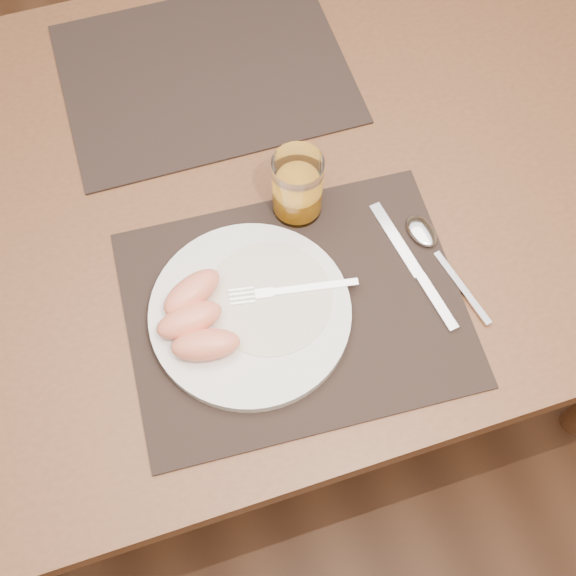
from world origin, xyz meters
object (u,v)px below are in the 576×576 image
at_px(placemat_far, 205,73).
at_px(fork, 282,291).
at_px(plate, 250,313).
at_px(juice_glass, 297,189).
at_px(spoon, 427,239).
at_px(table, 262,208).
at_px(placemat_near, 295,308).
at_px(knife, 419,276).

height_order(placemat_far, fork, fork).
distance_m(plate, juice_glass, 0.19).
bearing_deg(spoon, placemat_far, 118.62).
bearing_deg(table, fork, -98.52).
relative_size(placemat_near, placemat_far, 1.00).
bearing_deg(placemat_near, placemat_far, 91.07).
xyz_separation_m(table, placemat_near, (-0.02, -0.22, 0.09)).
bearing_deg(table, spoon, -43.20).
height_order(table, juice_glass, juice_glass).
height_order(plate, knife, plate).
bearing_deg(knife, placemat_near, 177.29).
xyz_separation_m(table, fork, (-0.03, -0.20, 0.11)).
bearing_deg(juice_glass, placemat_far, 101.95).
xyz_separation_m(spoon, juice_glass, (-0.16, 0.11, 0.04)).
distance_m(placemat_far, spoon, 0.46).
xyz_separation_m(plate, knife, (0.24, -0.02, -0.01)).
xyz_separation_m(placemat_near, spoon, (0.21, 0.04, 0.01)).
bearing_deg(table, placemat_far, 96.92).
xyz_separation_m(placemat_near, placemat_far, (-0.01, 0.44, 0.00)).
bearing_deg(placemat_far, fork, -90.44).
relative_size(knife, juice_glass, 2.04).
height_order(placemat_far, spoon, spoon).
xyz_separation_m(placemat_far, knife, (0.19, -0.45, 0.00)).
bearing_deg(plate, fork, 14.97).
distance_m(plate, knife, 0.24).
bearing_deg(fork, placemat_far, 89.56).
relative_size(placemat_near, plate, 1.67).
bearing_deg(plate, placemat_near, -6.49).
bearing_deg(table, placemat_near, -94.81).
distance_m(knife, juice_glass, 0.21).
height_order(placemat_near, juice_glass, juice_glass).
relative_size(table, placemat_near, 3.11).
relative_size(table, spoon, 7.31).
distance_m(fork, knife, 0.19).
bearing_deg(plate, juice_glass, 51.78).
bearing_deg(spoon, fork, -174.78).
relative_size(plate, juice_glass, 2.50).
bearing_deg(placemat_near, juice_glass, 70.65).
xyz_separation_m(placemat_far, spoon, (0.22, -0.40, 0.01)).
distance_m(knife, spoon, 0.06).
distance_m(placemat_far, fork, 0.42).
xyz_separation_m(knife, spoon, (0.03, 0.05, 0.00)).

